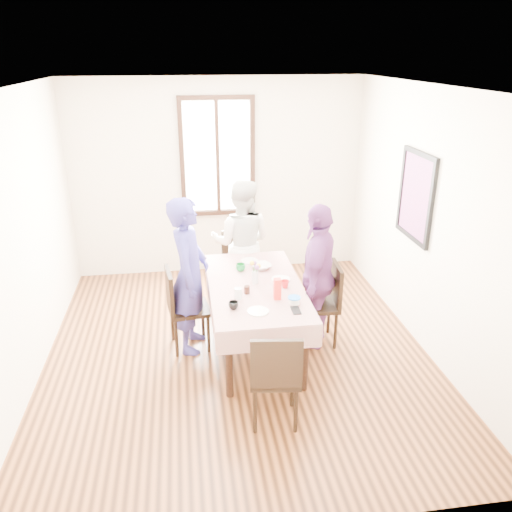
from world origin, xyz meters
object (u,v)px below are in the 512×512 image
Objects in this scene: chair_far at (242,268)px; chair_left at (189,309)px; chair_near at (275,375)px; person_left at (189,276)px; person_right at (318,276)px; chair_right at (318,304)px; person_far at (242,243)px; dining_table at (255,318)px.

chair_left is at bearing 45.73° from chair_far.
person_left reaches higher than chair_near.
chair_left is 0.57× the size of person_right.
chair_right is at bearing 78.45° from chair_left.
person_far is at bearing -123.77° from person_right.
chair_near is (0.00, -1.15, 0.08)m from dining_table.
dining_table is at bearing -61.35° from person_right.
chair_far is 1.33m from person_right.
chair_far is 0.57× the size of person_right.
person_right reaches higher than dining_table.
chair_right is 1.38m from chair_near.
chair_far is 0.54× the size of person_left.
dining_table is 0.83m from person_left.
chair_near is at bearing -90.00° from dining_table.
person_far is (0.00, -0.02, 0.34)m from chair_far.
chair_far is 0.57× the size of person_far.
person_left is 1.18m from person_far.
person_left reaches higher than person_far.
person_right reaches higher than chair_left.
chair_near is 0.57× the size of person_right.
dining_table is at bearing 80.59° from chair_far.
person_right is at bearing 4.44° from dining_table.
person_right reaches higher than chair_far.
person_right is (1.36, -0.10, 0.34)m from chair_left.
dining_table is 1.83× the size of chair_right.
person_left is at bearing 166.89° from dining_table.
dining_table is 1.20m from person_far.
person_right is (0.67, 1.20, 0.34)m from chair_near.
chair_left is at bearing 167.23° from dining_table.
chair_near is at bearing 104.91° from person_far.
dining_table is 0.70m from chair_right.
person_far is (0.00, 2.27, 0.34)m from chair_near.
person_left is (0.02, -0.00, 0.38)m from chair_left.
person_left is 1.05× the size of person_far.
person_right is (0.67, 0.05, 0.42)m from dining_table.
person_far is (-0.69, 1.07, 0.34)m from chair_right.
chair_left is at bearing 89.19° from chair_right.
chair_far is at bearing -23.90° from person_left.
chair_left and chair_right have the same top height.
chair_left is 0.57× the size of person_far.
chair_left is 1.00× the size of chair_right.
person_far reaches higher than person_right.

